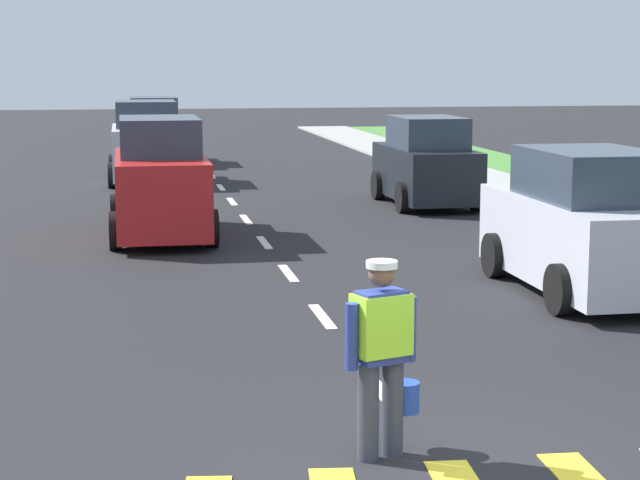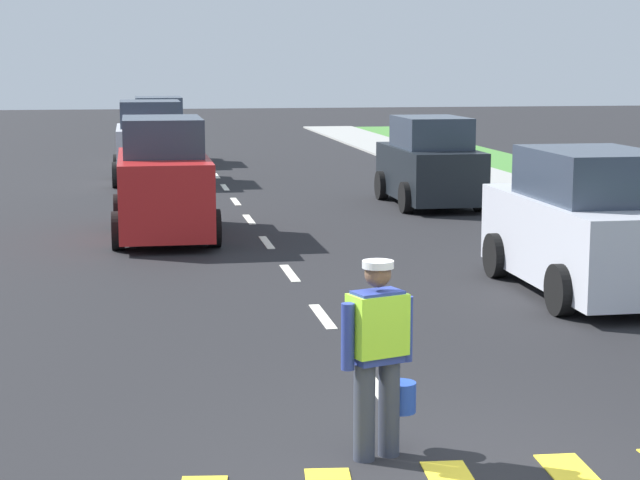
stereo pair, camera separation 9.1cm
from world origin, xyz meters
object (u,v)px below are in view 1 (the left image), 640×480
Objects in this scene: road_worker at (383,348)px; car_parked_far at (426,164)px; car_oncoming_third at (154,133)px; car_parked_curbside at (587,227)px; car_oncoming_lead at (161,182)px; car_oncoming_second at (146,145)px.

car_parked_far is at bearing 73.32° from road_worker.
car_parked_curbside is at bearing -75.83° from car_oncoming_third.
car_oncoming_lead is (-6.12, -3.65, 0.10)m from car_parked_far.
car_parked_curbside is 8.44m from car_oncoming_lead.
road_worker is at bearing -126.26° from car_parked_curbside.
car_oncoming_second reaches higher than road_worker.
car_oncoming_lead is at bearing -149.22° from car_parked_far.
road_worker is 27.58m from car_oncoming_third.
car_oncoming_second is at bearing 135.82° from car_parked_far.
road_worker is 16.46m from car_parked_far.
car_parked_curbside is (4.38, 5.97, 0.02)m from road_worker.
car_oncoming_third is at bearing 116.18° from car_parked_far.
car_parked_curbside is at bearing -46.77° from car_oncoming_lead.
car_parked_curbside is (5.83, -15.79, -0.07)m from car_oncoming_second.
car_oncoming_third is at bearing 86.29° from car_oncoming_second.
car_oncoming_second is 16.83m from car_parked_curbside.
car_oncoming_lead is (-5.78, 6.15, 0.09)m from car_parked_curbside.
road_worker is 0.43× the size of car_parked_far.
car_oncoming_third reaches higher than road_worker.
car_oncoming_second is (-6.17, 6.00, 0.09)m from car_parked_far.
car_oncoming_third is (-1.07, 27.56, 0.05)m from road_worker.
car_parked_curbside is (5.45, -21.58, -0.03)m from car_oncoming_third.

